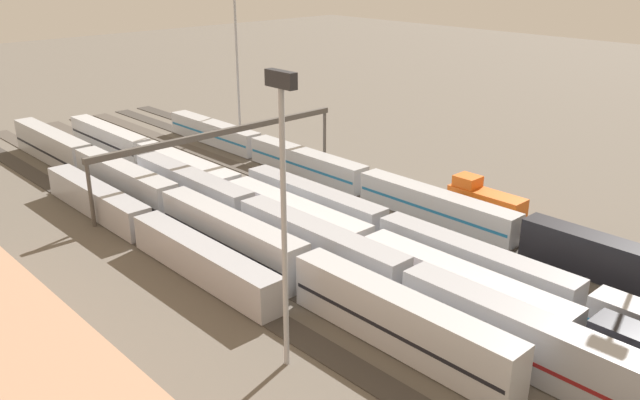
{
  "coord_description": "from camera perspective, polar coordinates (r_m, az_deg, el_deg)",
  "views": [
    {
      "loc": [
        -58.94,
        50.32,
        31.93
      ],
      "look_at": [
        -2.46,
        -2.51,
        2.5
      ],
      "focal_mm": 36.91,
      "sensor_mm": 36.0,
      "label": 1
    }
  ],
  "objects": [
    {
      "name": "ground_plane",
      "position": [
        83.82,
        -2.4,
        -1.58
      ],
      "size": [
        400.0,
        400.0,
        0.0
      ],
      "primitive_type": "plane",
      "color": "#60594F"
    },
    {
      "name": "track_bed_0",
      "position": [
        95.34,
        5.58,
        1.2
      ],
      "size": [
        140.0,
        2.8,
        0.12
      ],
      "primitive_type": "cube",
      "color": "#3D3833",
      "rests_on": "ground_plane"
    },
    {
      "name": "track_bed_1",
      "position": [
        91.85,
        3.51,
        0.49
      ],
      "size": [
        140.0,
        2.8,
        0.12
      ],
      "primitive_type": "cube",
      "color": "#3D3833",
      "rests_on": "ground_plane"
    },
    {
      "name": "track_bed_2",
      "position": [
        88.5,
        1.28,
        -0.28
      ],
      "size": [
        140.0,
        2.8,
        0.12
      ],
      "primitive_type": "cube",
      "color": "#4C443D",
      "rests_on": "ground_plane"
    },
    {
      "name": "track_bed_3",
      "position": [
        85.32,
        -1.13,
        -1.1
      ],
      "size": [
        140.0,
        2.8,
        0.12
      ],
      "primitive_type": "cube",
      "color": "#3D3833",
      "rests_on": "ground_plane"
    },
    {
      "name": "track_bed_4",
      "position": [
        82.32,
        -3.72,
        -1.99
      ],
      "size": [
        140.0,
        2.8,
        0.12
      ],
      "primitive_type": "cube",
      "color": "#4C443D",
      "rests_on": "ground_plane"
    },
    {
      "name": "track_bed_5",
      "position": [
        79.52,
        -6.5,
        -2.94
      ],
      "size": [
        140.0,
        2.8,
        0.12
      ],
      "primitive_type": "cube",
      "color": "#4C443D",
      "rests_on": "ground_plane"
    },
    {
      "name": "track_bed_6",
      "position": [
        76.94,
        -9.48,
        -3.94
      ],
      "size": [
        140.0,
        2.8,
        0.12
      ],
      "primitive_type": "cube",
      "color": "#4C443D",
      "rests_on": "ground_plane"
    },
    {
      "name": "track_bed_7",
      "position": [
        74.61,
        -12.66,
        -5.0
      ],
      "size": [
        140.0,
        2.8,
        0.12
      ],
      "primitive_type": "cube",
      "color": "#3D3833",
      "rests_on": "ground_plane"
    },
    {
      "name": "train_on_track_6",
      "position": [
        82.29,
        -12.71,
        -0.59
      ],
      "size": [
        95.6,
        3.06,
        5.0
      ],
      "color": "#B7BABF",
      "rests_on": "ground_plane"
    },
    {
      "name": "train_on_track_1",
      "position": [
        92.03,
        2.94,
        1.88
      ],
      "size": [
        90.6,
        3.06,
        4.4
      ],
      "color": "black",
      "rests_on": "ground_plane"
    },
    {
      "name": "train_on_track_3",
      "position": [
        69.36,
        13.1,
        -5.31
      ],
      "size": [
        71.4,
        3.06,
        3.8
      ],
      "color": "#A8AAB2",
      "rests_on": "ground_plane"
    },
    {
      "name": "train_on_track_0",
      "position": [
        85.25,
        14.06,
        -0.26
      ],
      "size": [
        10.0,
        3.0,
        5.0
      ],
      "color": "#D85914",
      "rests_on": "ground_plane"
    },
    {
      "name": "train_on_track_5",
      "position": [
        69.38,
        -0.14,
        -4.18
      ],
      "size": [
        71.4,
        3.06,
        5.0
      ],
      "color": "#A8AAB2",
      "rests_on": "ground_plane"
    },
    {
      "name": "train_on_track_4",
      "position": [
        80.6,
        -3.14,
        -0.95
      ],
      "size": [
        114.8,
        3.06,
        4.4
      ],
      "color": "black",
      "rests_on": "ground_plane"
    },
    {
      "name": "train_on_track_7",
      "position": [
        78.58,
        -14.99,
        -2.29
      ],
      "size": [
        47.2,
        3.0,
        3.8
      ],
      "color": "#A8AAB2",
      "rests_on": "ground_plane"
    },
    {
      "name": "light_mast_1",
      "position": [
        48.81,
        -3.21,
        1.29
      ],
      "size": [
        2.8,
        0.7,
        24.1
      ],
      "color": "#9EA0A5",
      "rests_on": "ground_plane"
    },
    {
      "name": "light_mast_2",
      "position": [
        122.8,
        -7.35,
        15.18
      ],
      "size": [
        2.8,
        0.7,
        32.46
      ],
      "color": "#9EA0A5",
      "rests_on": "ground_plane"
    },
    {
      "name": "signal_gantry",
      "position": [
        92.45,
        -8.49,
        5.43
      ],
      "size": [
        0.7,
        40.0,
        8.8
      ],
      "color": "#4C4742",
      "rests_on": "ground_plane"
    }
  ]
}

